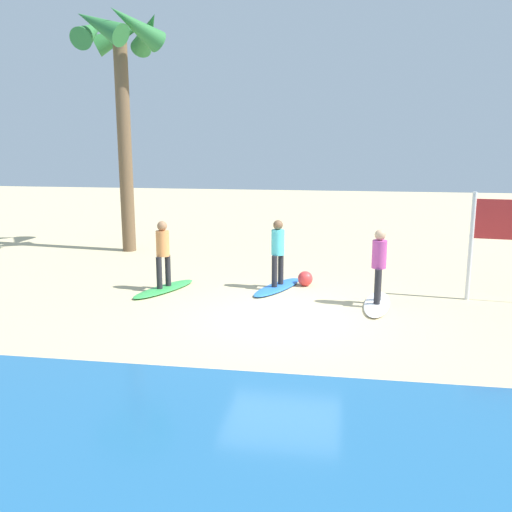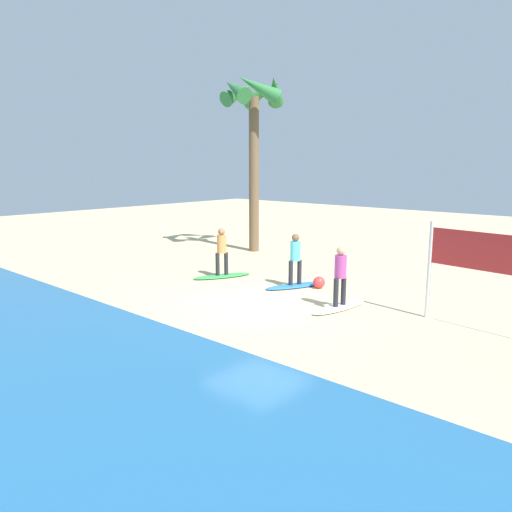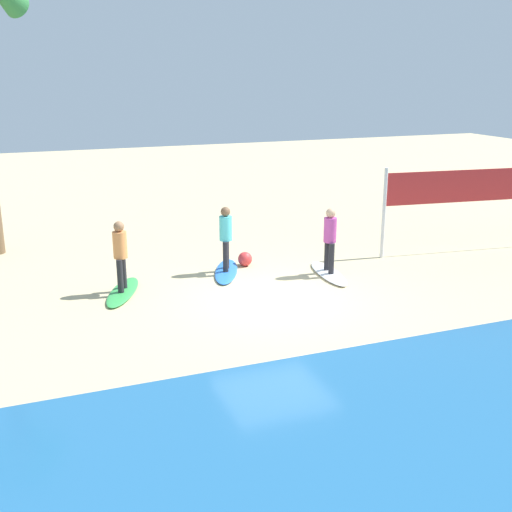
{
  "view_description": "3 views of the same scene",
  "coord_description": "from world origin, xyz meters",
  "px_view_note": "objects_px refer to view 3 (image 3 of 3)",
  "views": [
    {
      "loc": [
        -1.19,
        11.13,
        3.64
      ],
      "look_at": [
        0.66,
        -0.45,
        1.2
      ],
      "focal_mm": 39.13,
      "sensor_mm": 36.0,
      "label": 1
    },
    {
      "loc": [
        -9.07,
        10.13,
        3.93
      ],
      "look_at": [
        0.85,
        -0.86,
        1.15
      ],
      "focal_mm": 34.89,
      "sensor_mm": 36.0,
      "label": 2
    },
    {
      "loc": [
        5.24,
        12.38,
        5.02
      ],
      "look_at": [
        0.27,
        -0.47,
        0.93
      ],
      "focal_mm": 44.21,
      "sensor_mm": 36.0,
      "label": 3
    }
  ],
  "objects_px": {
    "surfer_blue": "(226,234)",
    "surfboard_green": "(123,292)",
    "surfboard_white": "(329,273)",
    "surfer_green": "(120,251)",
    "beach_ball": "(245,259)",
    "surfer_white": "(330,236)",
    "surfboard_blue": "(226,271)"
  },
  "relations": [
    {
      "from": "surfboard_green",
      "to": "beach_ball",
      "type": "xyz_separation_m",
      "value": [
        -3.4,
        -1.0,
        0.15
      ]
    },
    {
      "from": "surfboard_white",
      "to": "surfer_blue",
      "type": "distance_m",
      "value": 2.8
    },
    {
      "from": "surfboard_blue",
      "to": "beach_ball",
      "type": "distance_m",
      "value": 0.78
    },
    {
      "from": "surfboard_blue",
      "to": "surfboard_green",
      "type": "relative_size",
      "value": 1.0
    },
    {
      "from": "surfer_white",
      "to": "surfer_green",
      "type": "xyz_separation_m",
      "value": [
        5.12,
        -0.49,
        0.0
      ]
    },
    {
      "from": "surfboard_blue",
      "to": "beach_ball",
      "type": "bearing_deg",
      "value": 143.25
    },
    {
      "from": "surfboard_white",
      "to": "surfer_green",
      "type": "distance_m",
      "value": 5.24
    },
    {
      "from": "surfboard_white",
      "to": "surfboard_blue",
      "type": "distance_m",
      "value": 2.62
    },
    {
      "from": "surfboard_white",
      "to": "surfer_white",
      "type": "distance_m",
      "value": 0.99
    },
    {
      "from": "surfer_green",
      "to": "beach_ball",
      "type": "distance_m",
      "value": 3.65
    },
    {
      "from": "surfer_blue",
      "to": "surfboard_white",
      "type": "bearing_deg",
      "value": 155.28
    },
    {
      "from": "surfboard_white",
      "to": "surfer_blue",
      "type": "relative_size",
      "value": 1.28
    },
    {
      "from": "surfboard_white",
      "to": "surfer_blue",
      "type": "bearing_deg",
      "value": -108.12
    },
    {
      "from": "surfboard_white",
      "to": "beach_ball",
      "type": "relative_size",
      "value": 5.52
    },
    {
      "from": "surfboard_blue",
      "to": "surfer_green",
      "type": "bearing_deg",
      "value": -55.38
    },
    {
      "from": "surfboard_white",
      "to": "surfer_white",
      "type": "bearing_deg",
      "value": 6.61
    },
    {
      "from": "surfboard_blue",
      "to": "beach_ball",
      "type": "xyz_separation_m",
      "value": [
        -0.66,
        -0.4,
        0.15
      ]
    },
    {
      "from": "surfer_blue",
      "to": "surfer_green",
      "type": "xyz_separation_m",
      "value": [
        2.74,
        0.6,
        0.0
      ]
    },
    {
      "from": "surfer_white",
      "to": "beach_ball",
      "type": "height_order",
      "value": "surfer_white"
    },
    {
      "from": "surfboard_blue",
      "to": "surfer_blue",
      "type": "distance_m",
      "value": 0.99
    },
    {
      "from": "surfboard_green",
      "to": "beach_ball",
      "type": "height_order",
      "value": "beach_ball"
    },
    {
      "from": "surfer_white",
      "to": "surfboard_white",
      "type": "bearing_deg",
      "value": -90.0
    },
    {
      "from": "surfer_blue",
      "to": "surfboard_green",
      "type": "relative_size",
      "value": 0.78
    },
    {
      "from": "surfboard_blue",
      "to": "surfer_green",
      "type": "relative_size",
      "value": 1.28
    },
    {
      "from": "surfboard_white",
      "to": "beach_ball",
      "type": "bearing_deg",
      "value": -124.36
    },
    {
      "from": "surfboard_blue",
      "to": "surfer_white",
      "type": "bearing_deg",
      "value": 87.54
    },
    {
      "from": "surfboard_green",
      "to": "beach_ball",
      "type": "relative_size",
      "value": 5.52
    },
    {
      "from": "surfer_white",
      "to": "surfboard_blue",
      "type": "xyz_separation_m",
      "value": [
        2.38,
        -1.09,
        -0.99
      ]
    },
    {
      "from": "beach_ball",
      "to": "surfboard_blue",
      "type": "bearing_deg",
      "value": 30.99
    },
    {
      "from": "surfboard_green",
      "to": "beach_ball",
      "type": "distance_m",
      "value": 3.55
    },
    {
      "from": "surfer_white",
      "to": "beach_ball",
      "type": "xyz_separation_m",
      "value": [
        1.72,
        -1.49,
        -0.85
      ]
    },
    {
      "from": "surfboard_white",
      "to": "surfer_blue",
      "type": "height_order",
      "value": "surfer_blue"
    }
  ]
}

